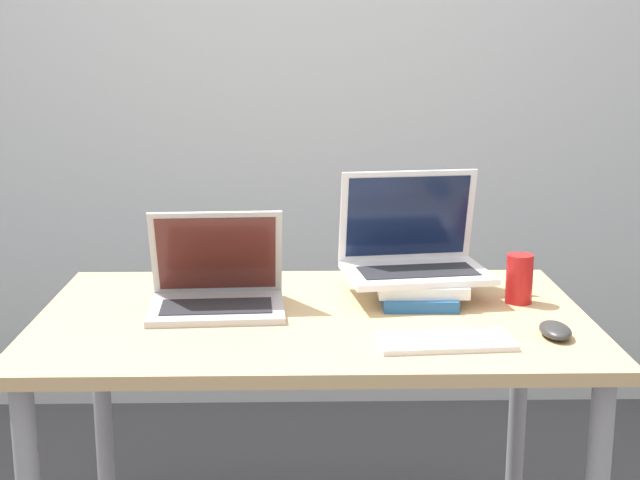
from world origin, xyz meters
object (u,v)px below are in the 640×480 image
laptop_left (217,289)px  soda_can (519,279)px  book_stack (418,289)px  mouse (555,330)px  wireless_keyboard (445,341)px  laptop_on_books (413,253)px

laptop_left → soda_can: laptop_left is taller
laptop_left → book_stack: size_ratio=1.41×
mouse → soda_can: 0.27m
soda_can → laptop_left: bearing=-177.3°
wireless_keyboard → mouse: mouse is taller
wireless_keyboard → book_stack: bearing=92.7°
mouse → wireless_keyboard: bearing=-169.7°
mouse → laptop_left: bearing=163.5°
book_stack → laptop_on_books: bearing=98.2°
laptop_on_books → wireless_keyboard: laptop_on_books is taller
soda_can → mouse: bearing=-85.9°
book_stack → wireless_keyboard: bearing=-87.3°
book_stack → mouse: size_ratio=2.11×
laptop_on_books → mouse: size_ratio=3.41×
mouse → laptop_on_books: bearing=128.9°
laptop_left → mouse: laptop_left is taller
laptop_left → laptop_on_books: (0.49, 0.11, 0.06)m
book_stack → laptop_on_books: laptop_on_books is taller
wireless_keyboard → mouse: (0.25, 0.05, 0.01)m
laptop_left → book_stack: 0.50m
laptop_on_books → laptop_left: bearing=-167.0°
laptop_on_books → soda_can: size_ratio=3.16×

